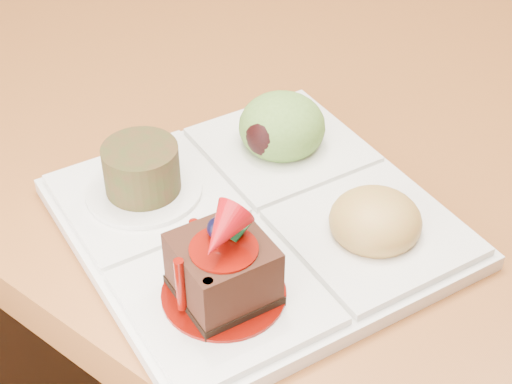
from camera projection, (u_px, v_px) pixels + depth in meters
The scene contains 2 objects.
ground at pixel (413, 271), 1.60m from camera, with size 6.00×6.00×0.00m, color #522917.
sampler_plate at pixel (259, 205), 0.57m from camera, with size 0.32×0.32×0.10m.
Camera 1 is at (0.45, -1.09, 1.14)m, focal length 55.00 mm.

